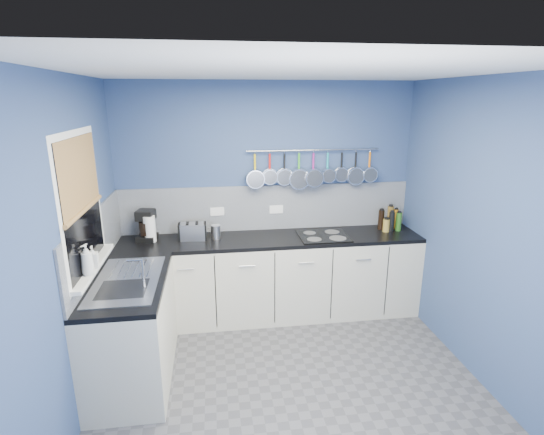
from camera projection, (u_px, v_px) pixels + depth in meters
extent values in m
cube|color=#47474C|center=(290.00, 385.00, 3.52)|extent=(3.20, 3.00, 0.02)
cube|color=white|center=(295.00, 69.00, 2.82)|extent=(3.20, 3.00, 0.02)
cube|color=navy|center=(267.00, 198.00, 4.60)|extent=(3.20, 0.02, 2.50)
cube|color=navy|center=(360.00, 367.00, 1.73)|extent=(3.20, 0.02, 2.50)
cube|color=navy|center=(69.00, 255.00, 2.95)|extent=(0.02, 3.00, 2.50)
cube|color=navy|center=(487.00, 235.00, 3.38)|extent=(0.02, 3.00, 2.50)
cube|color=#989CA7|center=(267.00, 208.00, 4.61)|extent=(3.20, 0.02, 0.50)
cube|color=#989CA7|center=(96.00, 241.00, 3.55)|extent=(0.02, 1.80, 0.50)
cube|color=beige|center=(271.00, 278.00, 4.54)|extent=(3.20, 0.60, 0.86)
cube|color=black|center=(271.00, 239.00, 4.41)|extent=(3.20, 0.60, 0.04)
cube|color=beige|center=(133.00, 331.00, 3.51)|extent=(0.60, 1.20, 0.86)
cube|color=black|center=(128.00, 282.00, 3.38)|extent=(0.60, 1.20, 0.04)
cube|color=white|center=(82.00, 204.00, 3.16)|extent=(0.01, 1.00, 1.10)
cube|color=black|center=(82.00, 204.00, 3.16)|extent=(0.01, 0.90, 1.00)
cube|color=#956447|center=(80.00, 174.00, 3.10)|extent=(0.01, 0.90, 0.55)
cube|color=white|center=(93.00, 266.00, 3.30)|extent=(0.10, 0.98, 0.03)
cube|color=silver|center=(127.00, 280.00, 3.37)|extent=(0.50, 0.95, 0.01)
cube|color=white|center=(217.00, 212.00, 4.53)|extent=(0.15, 0.01, 0.09)
cube|color=white|center=(276.00, 209.00, 4.62)|extent=(0.15, 0.01, 0.09)
cylinder|color=silver|center=(314.00, 150.00, 4.47)|extent=(1.45, 0.02, 0.02)
imported|color=white|center=(87.00, 259.00, 3.09)|extent=(0.12, 0.12, 0.24)
imported|color=white|center=(93.00, 257.00, 3.23)|extent=(0.09, 0.09, 0.17)
cylinder|color=white|center=(150.00, 229.00, 4.24)|extent=(0.14, 0.14, 0.27)
cube|color=silver|center=(193.00, 231.00, 4.32)|extent=(0.28, 0.17, 0.17)
cylinder|color=silver|center=(216.00, 232.00, 4.35)|extent=(0.11, 0.11, 0.15)
cube|color=black|center=(323.00, 236.00, 4.43)|extent=(0.52, 0.46, 0.01)
cylinder|color=#8C5914|center=(396.00, 219.00, 4.68)|extent=(0.05, 0.05, 0.22)
cylinder|color=brown|center=(390.00, 217.00, 4.68)|extent=(0.07, 0.07, 0.26)
cylinder|color=black|center=(381.00, 220.00, 4.65)|extent=(0.06, 0.06, 0.22)
cylinder|color=#265919|center=(399.00, 222.00, 4.60)|extent=(0.06, 0.06, 0.20)
cylinder|color=black|center=(391.00, 222.00, 4.57)|extent=(0.06, 0.06, 0.22)
cylinder|color=olive|center=(386.00, 225.00, 4.58)|extent=(0.07, 0.07, 0.14)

